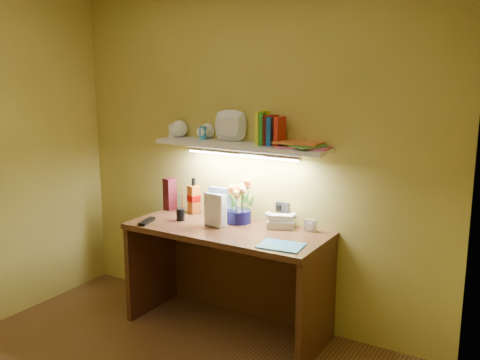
% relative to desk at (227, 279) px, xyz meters
% --- Properties ---
extents(desk, '(1.40, 0.60, 0.75)m').
position_rel_desk_xyz_m(desk, '(0.00, 0.00, 0.00)').
color(desk, '#3D1A10').
rests_on(desk, ground).
extents(flower_bouquet, '(0.21, 0.21, 0.31)m').
position_rel_desk_xyz_m(flower_bouquet, '(-0.00, 0.16, 0.53)').
color(flower_bouquet, '#0B0B3B').
rests_on(flower_bouquet, desk).
extents(telephone, '(0.22, 0.20, 0.11)m').
position_rel_desk_xyz_m(telephone, '(0.31, 0.20, 0.43)').
color(telephone, beige).
rests_on(telephone, desk).
extents(desk_clock, '(0.08, 0.04, 0.08)m').
position_rel_desk_xyz_m(desk_clock, '(0.52, 0.23, 0.41)').
color(desk_clock, '#AAABAF').
rests_on(desk_clock, desk).
extents(whisky_bottle, '(0.09, 0.09, 0.27)m').
position_rel_desk_xyz_m(whisky_bottle, '(-0.42, 0.20, 0.51)').
color(whisky_bottle, '#B55719').
rests_on(whisky_bottle, desk).
extents(whisky_box, '(0.10, 0.10, 0.25)m').
position_rel_desk_xyz_m(whisky_box, '(-0.64, 0.19, 0.50)').
color(whisky_box, '#51121A').
rests_on(whisky_box, desk).
extents(pen_cup, '(0.08, 0.08, 0.15)m').
position_rel_desk_xyz_m(pen_cup, '(-0.39, -0.02, 0.45)').
color(pen_cup, black).
rests_on(pen_cup, desk).
extents(art_card, '(0.23, 0.05, 0.23)m').
position_rel_desk_xyz_m(art_card, '(-0.15, 0.18, 0.49)').
color(art_card, white).
rests_on(art_card, desk).
extents(tv_remote, '(0.10, 0.19, 0.02)m').
position_rel_desk_xyz_m(tv_remote, '(-0.55, -0.19, 0.39)').
color(tv_remote, black).
rests_on(tv_remote, desk).
extents(blue_folder, '(0.29, 0.23, 0.01)m').
position_rel_desk_xyz_m(blue_folder, '(0.50, -0.16, 0.38)').
color(blue_folder, '#2C8FD0').
rests_on(blue_folder, desk).
extents(desk_book_a, '(0.18, 0.07, 0.24)m').
position_rel_desk_xyz_m(desk_book_a, '(-0.19, -0.00, 0.49)').
color(desk_book_a, white).
rests_on(desk_book_a, desk).
extents(desk_book_b, '(0.17, 0.02, 0.23)m').
position_rel_desk_xyz_m(desk_book_b, '(-0.18, 0.01, 0.49)').
color(desk_book_b, white).
rests_on(desk_book_b, desk).
extents(wall_shelf, '(1.30, 0.33, 0.26)m').
position_rel_desk_xyz_m(wall_shelf, '(0.01, 0.19, 0.96)').
color(wall_shelf, white).
rests_on(wall_shelf, ground).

